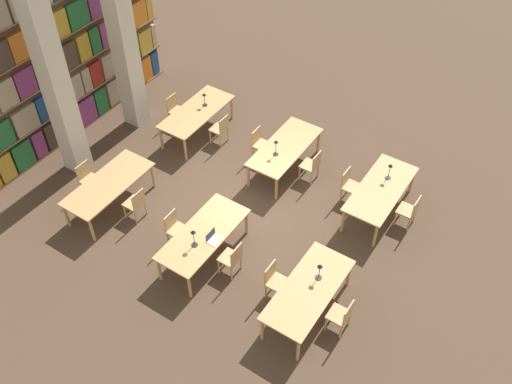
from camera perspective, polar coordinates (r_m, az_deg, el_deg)
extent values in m
plane|color=#4C3828|center=(13.85, -0.94, -1.55)|extent=(40.00, 40.00, 0.00)
cube|color=brown|center=(15.39, -19.41, 14.16)|extent=(6.89, 0.06, 5.50)
cube|color=brown|center=(16.87, -17.21, 6.26)|extent=(6.89, 0.35, 0.03)
cube|color=#B7932D|center=(15.60, -23.84, 2.31)|extent=(0.41, 0.20, 0.77)
cube|color=#236B38|center=(15.79, -22.36, 3.46)|extent=(0.55, 0.20, 0.77)
cube|color=#84387A|center=(15.99, -20.99, 4.53)|extent=(0.34, 0.20, 0.77)
cube|color=#47382D|center=(16.19, -19.74, 5.50)|extent=(0.48, 0.20, 0.77)
cube|color=maroon|center=(16.39, -18.59, 6.38)|extent=(0.28, 0.20, 0.77)
cube|color=#84387A|center=(16.54, -17.77, 7.01)|extent=(0.25, 0.20, 0.77)
cube|color=#84387A|center=(16.76, -16.66, 7.86)|extent=(0.58, 0.20, 0.77)
cube|color=#236B38|center=(17.03, -15.37, 8.83)|extent=(0.41, 0.20, 0.77)
cube|color=tan|center=(17.28, -14.25, 9.67)|extent=(0.40, 0.20, 0.77)
cube|color=#B7932D|center=(17.47, -13.46, 10.26)|extent=(0.26, 0.20, 0.77)
cube|color=#236B38|center=(17.71, -12.51, 10.96)|extent=(0.55, 0.20, 0.77)
cube|color=orange|center=(18.05, -11.22, 11.90)|extent=(0.58, 0.20, 0.77)
cube|color=navy|center=(18.33, -10.25, 12.60)|extent=(0.26, 0.20, 0.77)
cube|color=brown|center=(16.34, -17.89, 8.75)|extent=(6.89, 0.35, 0.03)
cube|color=tan|center=(15.42, -22.19, 6.73)|extent=(0.70, 0.20, 0.70)
cube|color=navy|center=(15.69, -20.50, 7.98)|extent=(0.47, 0.20, 0.70)
cube|color=#47382D|center=(15.91, -19.21, 8.93)|extent=(0.42, 0.20, 0.70)
cube|color=tan|center=(16.15, -17.88, 9.90)|extent=(0.53, 0.20, 0.70)
cube|color=tan|center=(16.38, -16.76, 10.71)|extent=(0.27, 0.20, 0.70)
cube|color=maroon|center=(16.57, -15.87, 11.34)|extent=(0.40, 0.20, 0.70)
cube|color=tan|center=(16.89, -14.42, 12.37)|extent=(0.68, 0.20, 0.70)
cube|color=#84387A|center=(17.21, -13.10, 13.29)|extent=(0.35, 0.20, 0.70)
cube|color=#236B38|center=(17.45, -12.20, 13.91)|extent=(0.31, 0.20, 0.70)
cube|color=#B7932D|center=(17.72, -11.19, 14.59)|extent=(0.51, 0.20, 0.70)
cube|color=tan|center=(17.95, -10.36, 15.15)|extent=(0.17, 0.20, 0.70)
cube|color=brown|center=(15.84, -18.63, 11.40)|extent=(6.89, 0.35, 0.03)
cube|color=tan|center=(14.81, -23.87, 8.97)|extent=(0.53, 0.20, 0.71)
cube|color=#84387A|center=(15.06, -22.20, 10.16)|extent=(0.54, 0.20, 0.71)
cube|color=#236B38|center=(15.34, -20.46, 11.38)|extent=(0.57, 0.20, 0.71)
cube|color=#47382D|center=(15.68, -18.60, 12.66)|extent=(0.68, 0.20, 0.71)
cube|color=#B7932D|center=(15.99, -17.02, 13.73)|extent=(0.40, 0.20, 0.71)
cube|color=#236B38|center=(16.22, -15.96, 14.43)|extent=(0.32, 0.20, 0.71)
cube|color=#84387A|center=(16.53, -14.59, 15.33)|extent=(0.68, 0.20, 0.71)
cube|color=#47382D|center=(16.87, -13.19, 16.23)|extent=(0.42, 0.20, 0.71)
cube|color=orange|center=(17.22, -11.84, 17.08)|extent=(0.61, 0.20, 0.71)
cube|color=#B7932D|center=(17.50, -10.83, 17.72)|extent=(0.22, 0.20, 0.71)
cube|color=brown|center=(15.39, -19.43, 14.21)|extent=(6.89, 0.35, 0.03)
cube|color=orange|center=(14.68, -22.69, 13.35)|extent=(0.52, 0.20, 0.68)
cube|color=orange|center=(15.00, -20.77, 14.61)|extent=(0.68, 0.20, 0.68)
cube|color=#B7932D|center=(15.31, -19.07, 15.70)|extent=(0.38, 0.20, 0.68)
cube|color=#236B38|center=(15.61, -17.53, 16.67)|extent=(0.64, 0.20, 0.68)
cube|color=#84387A|center=(15.94, -15.97, 17.63)|extent=(0.42, 0.20, 0.68)
cube|color=brown|center=(14.97, -20.29, 17.18)|extent=(6.89, 0.35, 0.03)
cube|color=tan|center=(14.40, -22.90, 17.00)|extent=(0.44, 0.20, 0.71)
cube|color=beige|center=(13.89, -19.88, 11.72)|extent=(0.52, 0.52, 6.00)
cube|color=beige|center=(15.11, -13.44, 16.02)|extent=(0.52, 0.52, 6.00)
cube|color=tan|center=(11.47, 5.27, -9.67)|extent=(2.27, 0.97, 0.04)
cylinder|color=tan|center=(11.18, 4.25, -15.45)|extent=(0.07, 0.07, 0.72)
cylinder|color=tan|center=(12.28, 9.27, -8.08)|extent=(0.07, 0.07, 0.72)
cylinder|color=tan|center=(11.38, 0.62, -13.53)|extent=(0.07, 0.07, 0.72)
cylinder|color=tan|center=(12.46, 5.93, -6.49)|extent=(0.07, 0.07, 0.72)
cylinder|color=tan|center=(11.70, 6.97, -12.94)|extent=(0.04, 0.04, 0.42)
cylinder|color=tan|center=(11.88, 7.81, -11.68)|extent=(0.04, 0.04, 0.42)
cylinder|color=tan|center=(11.64, 8.48, -13.68)|extent=(0.04, 0.04, 0.42)
cylinder|color=tan|center=(11.82, 9.30, -12.40)|extent=(0.04, 0.04, 0.42)
cube|color=tan|center=(11.57, 8.26, -12.06)|extent=(0.42, 0.40, 0.04)
cube|color=tan|center=(11.34, 9.22, -11.84)|extent=(0.40, 0.03, 0.42)
cylinder|color=tan|center=(12.13, 3.28, -9.44)|extent=(0.04, 0.04, 0.42)
cylinder|color=tan|center=(11.95, 2.38, -10.62)|extent=(0.04, 0.04, 0.42)
cylinder|color=tan|center=(12.22, 1.90, -8.74)|extent=(0.04, 0.04, 0.42)
cylinder|color=tan|center=(12.04, 0.98, -9.90)|extent=(0.04, 0.04, 0.42)
cube|color=tan|center=(11.90, 2.17, -9.03)|extent=(0.42, 0.40, 0.04)
cube|color=tan|center=(11.77, 1.42, -7.98)|extent=(0.40, 0.03, 0.42)
cylinder|color=#232328|center=(11.62, 6.27, -8.50)|extent=(0.14, 0.14, 0.01)
cylinder|color=#232328|center=(11.48, 6.34, -7.97)|extent=(0.02, 0.02, 0.34)
cone|color=#232328|center=(11.32, 6.43, -7.34)|extent=(0.11, 0.11, 0.07)
cube|color=tan|center=(13.57, 12.40, 0.33)|extent=(2.27, 0.97, 0.04)
cylinder|color=tan|center=(13.05, 11.85, -4.28)|extent=(0.07, 0.07, 0.72)
cylinder|color=tan|center=(14.50, 15.32, 1.11)|extent=(0.07, 0.07, 0.72)
cylinder|color=tan|center=(13.22, 8.68, -2.86)|extent=(0.07, 0.07, 0.72)
cylinder|color=tan|center=(14.66, 12.43, 2.33)|extent=(0.07, 0.07, 0.72)
cylinder|color=tan|center=(13.70, 13.72, -2.62)|extent=(0.04, 0.04, 0.42)
cylinder|color=tan|center=(13.95, 14.31, -1.69)|extent=(0.04, 0.04, 0.42)
cylinder|color=tan|center=(13.65, 15.02, -3.18)|extent=(0.04, 0.04, 0.42)
cylinder|color=tan|center=(13.90, 15.58, -2.25)|extent=(0.04, 0.04, 0.42)
cube|color=tan|center=(13.63, 14.83, -1.78)|extent=(0.42, 0.40, 0.04)
cube|color=tan|center=(13.45, 15.72, -1.42)|extent=(0.40, 0.03, 0.42)
cylinder|color=tan|center=(14.15, 10.37, 0.02)|extent=(0.04, 0.04, 0.42)
cylinder|color=tan|center=(13.91, 9.73, -0.86)|extent=(0.04, 0.04, 0.42)
cylinder|color=tan|center=(14.24, 9.15, 0.55)|extent=(0.04, 0.04, 0.42)
cylinder|color=tan|center=(14.00, 8.49, -0.31)|extent=(0.04, 0.04, 0.42)
cube|color=tan|center=(13.91, 9.55, 0.52)|extent=(0.42, 0.40, 0.04)
cube|color=tan|center=(13.80, 8.98, 1.49)|extent=(0.40, 0.03, 0.42)
cylinder|color=#232328|center=(13.83, 13.05, 1.39)|extent=(0.14, 0.14, 0.01)
cylinder|color=#232328|center=(13.70, 13.17, 1.96)|extent=(0.02, 0.02, 0.36)
cone|color=#232328|center=(13.56, 13.32, 2.62)|extent=(0.11, 0.11, 0.07)
cube|color=tan|center=(12.36, -5.28, -4.18)|extent=(2.27, 0.97, 0.04)
cylinder|color=tan|center=(12.01, -6.67, -9.36)|extent=(0.07, 0.07, 0.72)
cylinder|color=tan|center=(13.03, -0.95, -3.07)|extent=(0.07, 0.07, 0.72)
cylinder|color=tan|center=(12.36, -9.65, -7.61)|extent=(0.07, 0.07, 0.72)
cylinder|color=tan|center=(13.36, -3.84, -1.64)|extent=(0.07, 0.07, 0.72)
cylinder|color=tan|center=(12.45, -3.75, -7.44)|extent=(0.04, 0.04, 0.42)
cylinder|color=tan|center=(12.62, -2.79, -6.36)|extent=(0.04, 0.04, 0.42)
cylinder|color=tan|center=(12.32, -2.46, -8.14)|extent=(0.04, 0.04, 0.42)
cylinder|color=tan|center=(12.50, -1.51, -7.03)|extent=(0.04, 0.04, 0.42)
cube|color=tan|center=(12.29, -2.66, -6.58)|extent=(0.42, 0.40, 0.04)
cube|color=tan|center=(12.04, -1.97, -6.29)|extent=(0.40, 0.03, 0.42)
cylinder|color=tan|center=(13.07, -6.64, -4.30)|extent=(0.04, 0.04, 0.42)
cylinder|color=tan|center=(12.90, -7.62, -5.31)|extent=(0.04, 0.04, 0.42)
cylinder|color=tan|center=(13.22, -7.80, -3.68)|extent=(0.04, 0.04, 0.42)
cylinder|color=tan|center=(13.06, -8.79, -4.66)|extent=(0.04, 0.04, 0.42)
cube|color=tan|center=(12.89, -7.81, -3.82)|extent=(0.42, 0.40, 0.04)
cube|color=tan|center=(12.81, -8.55, -2.80)|extent=(0.40, 0.03, 0.42)
cylinder|color=#232328|center=(12.15, -6.16, -5.27)|extent=(0.14, 0.14, 0.01)
cylinder|color=#232328|center=(12.00, -6.23, -4.66)|extent=(0.02, 0.02, 0.38)
cone|color=#232328|center=(11.82, -6.31, -3.95)|extent=(0.11, 0.11, 0.07)
cube|color=silver|center=(12.19, -4.14, -4.82)|extent=(0.32, 0.22, 0.01)
cube|color=black|center=(12.16, -4.59, -4.28)|extent=(0.32, 0.01, 0.20)
cube|color=tan|center=(14.37, 2.92, 4.54)|extent=(2.27, 0.97, 0.04)
cylinder|color=tan|center=(13.80, 2.04, 0.35)|extent=(0.07, 0.07, 0.72)
cylinder|color=tan|center=(15.19, 6.26, 5.06)|extent=(0.07, 0.07, 0.72)
cylinder|color=tan|center=(14.11, -0.77, 1.62)|extent=(0.07, 0.07, 0.72)
cylinder|color=tan|center=(15.47, 3.62, 6.14)|extent=(0.07, 0.07, 0.72)
cylinder|color=tan|center=(14.43, 4.37, 1.86)|extent=(0.04, 0.04, 0.42)
cylinder|color=tan|center=(14.67, 5.08, 2.67)|extent=(0.04, 0.04, 0.42)
cylinder|color=tan|center=(14.32, 5.54, 1.35)|extent=(0.04, 0.04, 0.42)
cylinder|color=tan|center=(14.56, 6.24, 2.17)|extent=(0.04, 0.04, 0.42)
cube|color=tan|center=(14.34, 5.37, 2.69)|extent=(0.42, 0.40, 0.04)
cube|color=tan|center=(14.13, 6.08, 3.09)|extent=(0.40, 0.03, 0.42)
cylinder|color=tan|center=(15.06, 1.53, 4.19)|extent=(0.04, 0.04, 0.42)
cylinder|color=tan|center=(14.83, 0.78, 3.43)|extent=(0.04, 0.04, 0.42)
cylinder|color=tan|center=(15.19, 0.44, 4.65)|extent=(0.04, 0.04, 0.42)
cylinder|color=tan|center=(14.96, -0.31, 3.90)|extent=(0.04, 0.04, 0.42)
cube|color=tan|center=(14.86, 0.62, 4.72)|extent=(0.42, 0.40, 0.04)
cube|color=tan|center=(14.79, 0.02, 5.65)|extent=(0.40, 0.03, 0.42)
cylinder|color=#232328|center=(14.10, 1.96, 3.80)|extent=(0.14, 0.14, 0.01)
cylinder|color=#232328|center=(13.98, 1.98, 4.40)|extent=(0.02, 0.02, 0.37)
cone|color=#232328|center=(13.83, 2.01, 5.09)|extent=(0.11, 0.11, 0.07)
cube|color=tan|center=(13.82, -14.57, 0.83)|extent=(2.27, 0.97, 0.04)
cylinder|color=tan|center=(13.41, -16.12, -3.65)|extent=(0.07, 0.07, 0.72)
cylinder|color=tan|center=(14.34, -10.27, 1.60)|extent=(0.07, 0.07, 0.72)
cylinder|color=tan|center=(13.90, -18.45, -2.21)|extent=(0.07, 0.07, 0.72)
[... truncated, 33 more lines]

